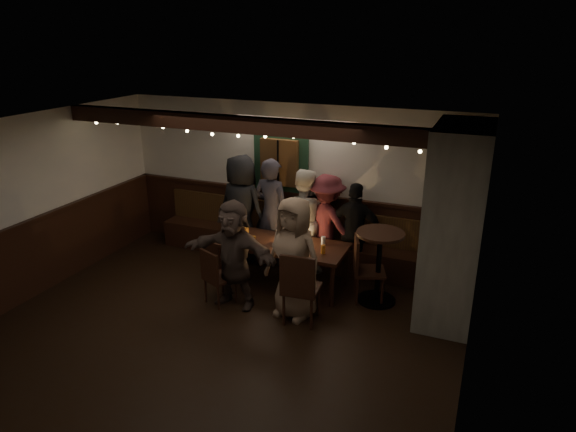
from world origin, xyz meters
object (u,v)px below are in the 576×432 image
at_px(person_a, 242,208).
at_px(person_f, 234,254).
at_px(dining_table, 283,247).
at_px(chair_near_left, 215,274).
at_px(chair_near_right, 300,285).
at_px(person_b, 272,212).
at_px(person_c, 303,220).
at_px(person_e, 355,231).
at_px(high_top, 379,258).
at_px(person_g, 294,258).
at_px(chair_end, 363,265).
at_px(person_d, 327,223).

xyz_separation_m(person_a, person_f, (0.62, -1.44, -0.12)).
xyz_separation_m(dining_table, chair_near_left, (-0.64, -0.90, -0.16)).
height_order(chair_near_right, person_b, person_b).
distance_m(person_a, person_c, 1.08).
xyz_separation_m(dining_table, chair_near_right, (0.64, -0.95, -0.05)).
xyz_separation_m(dining_table, person_e, (0.92, 0.70, 0.14)).
distance_m(chair_near_left, person_c, 1.76).
xyz_separation_m(high_top, person_g, (-0.97, -0.79, 0.17)).
xyz_separation_m(chair_near_right, person_f, (-1.03, 0.15, 0.20)).
bearing_deg(person_g, chair_end, 57.50).
relative_size(high_top, person_e, 0.70).
bearing_deg(chair_near_right, person_f, 171.76).
distance_m(chair_end, person_f, 1.83).
relative_size(chair_near_right, person_a, 0.57).
bearing_deg(high_top, dining_table, -178.09).
height_order(high_top, person_e, person_e).
height_order(person_b, person_f, person_b).
bearing_deg(person_a, chair_near_left, 114.94).
height_order(chair_end, high_top, high_top).
relative_size(person_d, person_g, 0.95).
relative_size(chair_end, person_e, 0.63).
xyz_separation_m(chair_end, person_a, (-2.24, 0.62, 0.36)).
xyz_separation_m(dining_table, person_b, (-0.49, 0.69, 0.27)).
distance_m(person_a, person_g, 2.03).
height_order(chair_near_right, person_a, person_a).
bearing_deg(chair_near_left, person_e, 45.76).
bearing_deg(person_b, high_top, 170.55).
height_order(high_top, person_f, person_f).
bearing_deg(chair_near_right, person_e, 80.32).
bearing_deg(chair_near_left, high_top, 24.58).
relative_size(chair_near_right, person_b, 0.57).
xyz_separation_m(person_e, person_g, (-0.44, -1.44, 0.08)).
xyz_separation_m(person_b, person_d, (0.92, 0.07, -0.09)).
bearing_deg(person_b, chair_near_left, 93.47).
bearing_deg(person_e, person_b, -2.89).
height_order(chair_end, person_e, person_e).
bearing_deg(person_b, person_f, 102.61).
bearing_deg(chair_near_left, person_b, 84.47).
bearing_deg(person_d, dining_table, 80.47).
relative_size(chair_end, high_top, 0.90).
xyz_separation_m(dining_table, person_a, (-1.01, 0.64, 0.27)).
relative_size(person_b, person_c, 1.07).
bearing_deg(dining_table, person_b, 125.21).
relative_size(high_top, person_g, 0.63).
distance_m(chair_near_left, high_top, 2.30).
xyz_separation_m(chair_near_left, person_f, (0.25, 0.11, 0.31)).
bearing_deg(person_d, chair_near_right, 116.79).
distance_m(chair_near_right, person_a, 2.31).
relative_size(dining_table, chair_near_left, 2.30).
xyz_separation_m(person_a, person_c, (1.07, 0.03, -0.06)).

